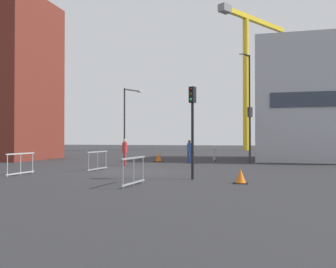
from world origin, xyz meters
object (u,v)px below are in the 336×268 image
object	(u,v)px
traffic_light_near	(192,117)
pedestrian_walking	(189,150)
streetlamp_short	(127,116)
traffic_cone_by_barrier	(241,177)
streetlamp_tall	(249,100)
traffic_light_verge	(250,126)
traffic_cone_striped	(159,158)
pedestrian_waiting	(125,150)
construction_crane	(247,59)

from	to	relation	value
traffic_light_near	pedestrian_walking	xyz separation A→B (m)	(-2.28, 10.91, -1.75)
streetlamp_short	traffic_cone_by_barrier	bearing A→B (deg)	-54.70
streetlamp_short	streetlamp_tall	bearing A→B (deg)	6.47
streetlamp_tall	traffic_light_verge	world-z (taller)	streetlamp_tall
streetlamp_tall	traffic_cone_by_barrier	distance (m)	16.61
traffic_light_near	traffic_cone_striped	bearing A→B (deg)	112.69
streetlamp_tall	pedestrian_waiting	distance (m)	11.67
traffic_light_verge	traffic_cone_by_barrier	bearing A→B (deg)	-90.02
traffic_light_verge	traffic_light_near	world-z (taller)	traffic_light_near
construction_crane	pedestrian_walking	xyz separation A→B (m)	(-3.02, -30.98, -13.19)
streetlamp_short	traffic_light_verge	distance (m)	10.92
traffic_light_near	pedestrian_waiting	bearing A→B (deg)	129.22
streetlamp_short	traffic_cone_by_barrier	size ratio (longest dim) A/B	10.69
pedestrian_walking	traffic_light_near	bearing A→B (deg)	-78.18
streetlamp_tall	traffic_cone_striped	distance (m)	8.88
streetlamp_short	traffic_light_verge	size ratio (longest dim) A/B	1.52
streetlamp_short	traffic_cone_striped	distance (m)	5.33
streetlamp_tall	traffic_cone_striped	xyz separation A→B (m)	(-6.76, -3.34, -4.68)
traffic_light_verge	traffic_cone_striped	size ratio (longest dim) A/B	6.07
construction_crane	streetlamp_short	bearing A→B (deg)	-107.90
streetlamp_short	pedestrian_waiting	size ratio (longest dim) A/B	3.49
streetlamp_tall	traffic_cone_by_barrier	size ratio (longest dim) A/B	15.20
construction_crane	traffic_light_near	size ratio (longest dim) A/B	5.22
streetlamp_tall	traffic_light_verge	size ratio (longest dim) A/B	2.16
traffic_cone_striped	streetlamp_short	bearing A→B (deg)	147.69
traffic_light_near	pedestrian_walking	bearing A→B (deg)	101.82
construction_crane	pedestrian_waiting	xyz separation A→B (m)	(-6.78, -34.50, -13.14)
construction_crane	traffic_light_verge	xyz separation A→B (m)	(1.39, -31.03, -11.47)
streetlamp_short	traffic_light_near	bearing A→B (deg)	-58.96
construction_crane	traffic_light_near	xyz separation A→B (m)	(-0.74, -41.90, -11.44)
traffic_light_near	streetlamp_short	bearing A→B (deg)	121.04
traffic_light_verge	traffic_cone_by_barrier	xyz separation A→B (m)	(-0.00, -11.79, -2.44)
traffic_light_verge	pedestrian_waiting	distance (m)	9.03
pedestrian_walking	streetlamp_short	bearing A→B (deg)	154.21
traffic_light_near	traffic_light_verge	bearing A→B (deg)	78.90
traffic_light_verge	traffic_cone_striped	bearing A→B (deg)	173.61
pedestrian_walking	traffic_cone_striped	distance (m)	2.77
construction_crane	streetlamp_tall	world-z (taller)	construction_crane
streetlamp_tall	traffic_cone_by_barrier	bearing A→B (deg)	-89.15
traffic_cone_striped	traffic_light_verge	bearing A→B (deg)	-6.39
streetlamp_tall	traffic_cone_striped	bearing A→B (deg)	-153.68
traffic_light_verge	traffic_light_near	bearing A→B (deg)	-101.10
traffic_cone_by_barrier	traffic_cone_striped	distance (m)	14.39
traffic_light_verge	pedestrian_waiting	world-z (taller)	traffic_light_verge
pedestrian_walking	construction_crane	bearing A→B (deg)	84.43
pedestrian_waiting	traffic_cone_striped	world-z (taller)	pedestrian_waiting
traffic_light_near	pedestrian_walking	size ratio (longest dim) A/B	2.41
pedestrian_walking	traffic_cone_by_barrier	bearing A→B (deg)	-69.57
streetlamp_short	traffic_cone_by_barrier	distance (m)	18.42
pedestrian_walking	pedestrian_waiting	distance (m)	5.14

